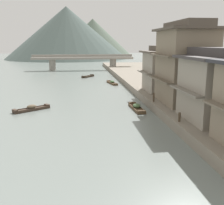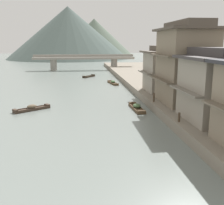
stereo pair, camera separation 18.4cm
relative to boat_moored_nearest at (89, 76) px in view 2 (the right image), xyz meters
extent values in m
cube|color=gray|center=(15.08, -22.67, 0.31)|extent=(18.00, 110.00, 0.94)
cube|color=#33281E|center=(0.00, 0.00, -0.04)|extent=(2.93, 3.57, 0.24)
cube|color=#33281E|center=(1.00, 1.39, 0.20)|extent=(0.89, 0.78, 0.22)
cube|color=#33281E|center=(-1.00, -1.39, 0.20)|extent=(0.89, 0.78, 0.22)
cube|color=#33281E|center=(-0.35, 0.25, 0.13)|extent=(1.95, 2.67, 0.08)
cube|color=#33281E|center=(0.35, -0.25, 0.13)|extent=(1.95, 2.67, 0.08)
cube|color=brown|center=(4.16, -10.59, -0.06)|extent=(1.66, 4.72, 0.20)
cube|color=brown|center=(3.78, -8.45, 0.13)|extent=(0.82, 0.49, 0.18)
cube|color=brown|center=(4.55, -12.73, 0.13)|extent=(0.82, 0.49, 0.18)
cube|color=brown|center=(3.78, -10.66, 0.08)|extent=(0.81, 4.09, 0.08)
cube|color=brown|center=(4.55, -10.52, 0.08)|extent=(0.81, 4.09, 0.08)
ellipsoid|color=#4C6B42|center=(4.16, -10.59, 0.25)|extent=(0.95, 1.20, 0.42)
cube|color=#423328|center=(-7.28, -29.74, -0.05)|extent=(3.90, 3.17, 0.22)
cube|color=#423328|center=(-5.71, -28.60, 0.16)|extent=(0.75, 0.85, 0.20)
cube|color=#423328|center=(-8.85, -30.89, 0.16)|extent=(0.75, 0.85, 0.20)
cube|color=#423328|center=(-7.52, -29.42, 0.10)|extent=(3.02, 2.23, 0.08)
cube|color=#423328|center=(-7.05, -30.07, 0.10)|extent=(3.02, 2.23, 0.08)
ellipsoid|color=brown|center=(-7.28, -29.74, 0.28)|extent=(1.36, 1.29, 0.43)
cube|color=brown|center=(4.57, -30.69, -0.06)|extent=(1.14, 4.61, 0.20)
cube|color=brown|center=(4.48, -28.55, 0.14)|extent=(0.86, 0.40, 0.18)
cube|color=brown|center=(4.67, -32.82, 0.14)|extent=(0.86, 0.40, 0.18)
cube|color=brown|center=(4.15, -30.70, 0.09)|extent=(0.27, 4.07, 0.08)
cube|color=brown|center=(5.00, -30.67, 0.09)|extent=(0.27, 4.07, 0.08)
ellipsoid|color=#4C6B42|center=(4.57, -30.69, 0.28)|extent=(0.89, 1.22, 0.46)
cube|color=gray|center=(9.59, -38.92, 3.38)|extent=(4.74, 5.76, 5.20)
cube|color=gray|center=(6.88, -38.92, 3.38)|extent=(0.70, 5.76, 0.16)
cube|color=#3D3838|center=(9.59, -38.92, 6.10)|extent=(5.64, 6.66, 0.24)
cube|color=#3D3838|center=(9.59, -38.92, 6.57)|extent=(2.84, 6.66, 0.70)
cube|color=#7F705B|center=(9.58, -31.82, 4.68)|extent=(4.70, 6.69, 7.80)
cube|color=brown|center=(6.88, -31.82, 3.38)|extent=(0.70, 6.69, 0.16)
cube|color=brown|center=(6.88, -31.82, 5.98)|extent=(0.70, 6.69, 0.16)
cube|color=#4C4238|center=(9.58, -31.82, 8.70)|extent=(5.60, 7.59, 0.24)
cube|color=#4C4238|center=(9.58, -31.82, 9.17)|extent=(2.82, 7.59, 0.70)
cube|color=gray|center=(9.71, -24.46, 3.38)|extent=(4.96, 5.46, 5.20)
cube|color=gray|center=(6.88, -24.46, 3.38)|extent=(0.70, 5.46, 0.16)
cube|color=#4C4238|center=(9.71, -24.46, 6.10)|extent=(5.86, 6.36, 0.24)
cube|color=#4C4238|center=(9.71, -24.46, 6.57)|extent=(2.98, 6.36, 0.70)
cylinder|color=#473828|center=(6.43, -39.12, 1.18)|extent=(0.20, 0.20, 0.79)
cylinder|color=#473828|center=(6.43, -31.05, 1.28)|extent=(0.20, 0.20, 1.00)
cube|color=gray|center=(-0.79, 16.62, 3.15)|extent=(28.24, 2.40, 0.60)
cylinder|color=gray|center=(-9.26, 16.62, 1.34)|extent=(1.80, 1.80, 3.00)
cylinder|color=gray|center=(7.68, 16.62, 1.34)|extent=(1.80, 1.80, 3.00)
cube|color=gray|center=(-0.79, 17.62, 3.80)|extent=(28.24, 0.30, 0.70)
cone|color=#5B6B5B|center=(5.65, 87.02, 9.81)|extent=(43.22, 43.22, 19.93)
cone|color=#4C5B56|center=(-7.48, 76.58, 12.16)|extent=(59.15, 59.15, 24.64)
cone|color=slate|center=(-13.81, 75.90, 8.49)|extent=(36.00, 36.00, 17.30)
camera|label=1|loc=(-1.81, -60.13, 7.26)|focal=43.25mm
camera|label=2|loc=(-1.63, -60.15, 7.26)|focal=43.25mm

